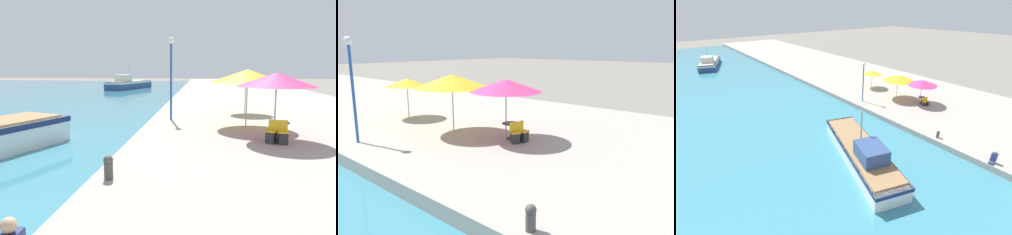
{
  "view_description": "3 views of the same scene",
  "coord_description": "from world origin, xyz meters",
  "views": [
    {
      "loc": [
        3.02,
        2.79,
        3.53
      ],
      "look_at": [
        1.5,
        16.62,
        1.35
      ],
      "focal_mm": 35.0,
      "sensor_mm": 36.0,
      "label": 1
    },
    {
      "loc": [
        -4.94,
        6.91,
        4.68
      ],
      "look_at": [
        5.92,
        16.42,
        1.55
      ],
      "focal_mm": 35.0,
      "sensor_mm": 36.0,
      "label": 2
    },
    {
      "loc": [
        -15.96,
        3.2,
        10.54
      ],
      "look_at": [
        -4.0,
        18.0,
        1.15
      ],
      "focal_mm": 24.0,
      "sensor_mm": 36.0,
      "label": 3
    }
  ],
  "objects": [
    {
      "name": "quay_promenade",
      "position": [
        8.0,
        37.0,
        0.28
      ],
      "size": [
        16.0,
        90.0,
        0.55
      ],
      "color": "#A39E93",
      "rests_on": "ground_plane"
    },
    {
      "name": "fishing_boat_near",
      "position": [
        -6.23,
        13.18,
        0.84
      ],
      "size": [
        5.74,
        10.3,
        4.06
      ],
      "rotation": [
        0.0,
        0.0,
        -0.34
      ],
      "color": "white",
      "rests_on": "water_basin"
    },
    {
      "name": "fishing_boat_far",
      "position": [
        -8.78,
        53.63,
        0.82
      ],
      "size": [
        5.7,
        10.61,
        3.94
      ],
      "rotation": [
        0.0,
        0.0,
        -0.3
      ],
      "color": "navy",
      "rests_on": "water_basin"
    },
    {
      "name": "cafe_umbrella_pink",
      "position": [
        5.92,
        16.42,
        3.01
      ],
      "size": [
        3.19,
        3.19,
        2.74
      ],
      "color": "#B7B7B7",
      "rests_on": "quay_promenade"
    },
    {
      "name": "cafe_umbrella_white",
      "position": [
        5.12,
        19.15,
        3.08
      ],
      "size": [
        3.58,
        3.58,
        2.84
      ],
      "color": "#B7B7B7",
      "rests_on": "quay_promenade"
    },
    {
      "name": "cafe_umbrella_striped",
      "position": [
        5.64,
        23.89,
        2.64
      ],
      "size": [
        2.53,
        2.53,
        2.31
      ],
      "color": "#B7B7B7",
      "rests_on": "quay_promenade"
    },
    {
      "name": "cafe_table",
      "position": [
        6.09,
        16.27,
        1.09
      ],
      "size": [
        0.8,
        0.8,
        0.74
      ],
      "color": "#333338",
      "rests_on": "quay_promenade"
    },
    {
      "name": "cafe_chair_left",
      "position": [
        6.08,
        15.55,
        0.88
      ],
      "size": [
        0.41,
        0.44,
        0.91
      ],
      "rotation": [
        0.0,
        0.0,
        3.13
      ],
      "color": "#2D2D33",
      "rests_on": "quay_promenade"
    },
    {
      "name": "cafe_chair_right",
      "position": [
        5.68,
        15.68,
        0.88
      ],
      "size": [
        0.57,
        0.58,
        0.91
      ],
      "rotation": [
        0.0,
        0.0,
        2.54
      ],
      "color": "#2D2D33",
      "rests_on": "quay_promenade"
    },
    {
      "name": "person_at_quay",
      "position": [
        0.41,
        6.62,
        0.99
      ],
      "size": [
        0.54,
        0.36,
        0.99
      ],
      "color": "#333D5B",
      "rests_on": "quay_promenade"
    },
    {
      "name": "mooring_bollard",
      "position": [
        0.53,
        10.95,
        0.9
      ],
      "size": [
        0.26,
        0.26,
        0.65
      ],
      "color": "#4C4742",
      "rests_on": "quay_promenade"
    },
    {
      "name": "lamppost",
      "position": [
        1.2,
        20.97,
        3.65
      ],
      "size": [
        0.36,
        0.36,
        4.56
      ],
      "color": "#28519E",
      "rests_on": "quay_promenade"
    }
  ]
}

